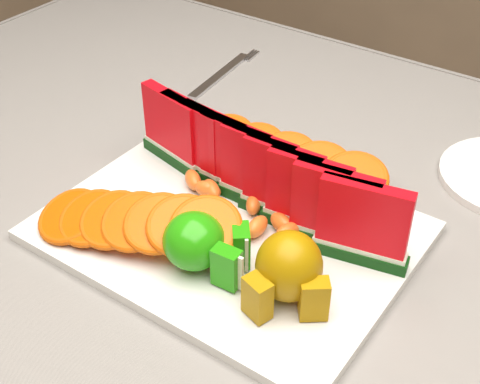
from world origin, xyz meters
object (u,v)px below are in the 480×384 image
Objects in this scene: apple_cluster at (201,243)px; pear_cluster at (289,270)px; platter at (229,231)px; fork at (223,73)px.

apple_cluster is 1.22× the size of pear_cluster.
apple_cluster is at bearing -77.81° from platter.
platter is at bearing 102.19° from apple_cluster.
platter is at bearing -52.77° from fork.
pear_cluster is at bearing -26.48° from platter.
platter reaches higher than fork.
apple_cluster reaches higher than platter.
fork is (-0.24, 0.32, -0.00)m from platter.
apple_cluster is 0.10m from pear_cluster.
fork is at bearing 127.23° from platter.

